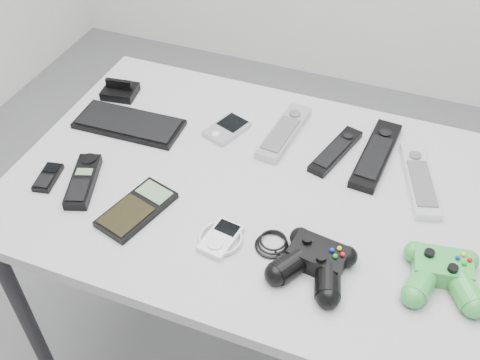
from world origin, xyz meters
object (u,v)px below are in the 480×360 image
(remote_silver_b, at_px, (420,179))
(mp3_player, at_px, (221,238))
(cordless_handset, at_px, (83,181))
(pda, at_px, (227,128))
(pda_keyboard, at_px, (129,123))
(controller_green, at_px, (443,273))
(remote_silver_a, at_px, (284,132))
(remote_black_b, at_px, (376,154))
(calculator, at_px, (137,209))
(desk, at_px, (267,208))
(remote_black_a, at_px, (336,151))
(mobile_phone, at_px, (48,177))
(controller_black, at_px, (315,261))

(remote_silver_b, distance_m, mp3_player, 0.48)
(remote_silver_b, bearing_deg, cordless_handset, -176.11)
(cordless_handset, bearing_deg, pda, 33.01)
(pda_keyboard, relative_size, controller_green, 1.66)
(pda, bearing_deg, remote_silver_a, 34.11)
(remote_black_b, xyz_separation_m, cordless_handset, (-0.60, -0.33, 0.00))
(pda, relative_size, calculator, 0.64)
(desk, bearing_deg, remote_silver_a, 97.12)
(calculator, bearing_deg, remote_black_b, 54.71)
(mp3_player, distance_m, controller_green, 0.44)
(pda, bearing_deg, remote_black_a, 22.68)
(cordless_handset, bearing_deg, mp3_player, -26.00)
(remote_black_a, bearing_deg, mp3_player, -97.80)
(mobile_phone, relative_size, cordless_handset, 0.55)
(remote_silver_a, height_order, mobile_phone, remote_silver_a)
(controller_black, bearing_deg, remote_silver_b, 71.72)
(controller_black, bearing_deg, remote_black_b, 90.32)
(remote_black_b, relative_size, controller_black, 0.98)
(cordless_handset, relative_size, calculator, 0.94)
(remote_silver_a, bearing_deg, controller_green, -31.41)
(desk, relative_size, remote_black_a, 6.12)
(mp3_player, bearing_deg, remote_black_b, 64.90)
(remote_silver_b, relative_size, cordless_handset, 1.45)
(remote_black_a, distance_m, calculator, 0.49)
(pda_keyboard, xyz_separation_m, remote_silver_b, (0.72, 0.05, 0.00))
(pda, distance_m, remote_silver_b, 0.48)
(remote_black_b, bearing_deg, remote_silver_b, -20.39)
(remote_silver_b, distance_m, calculator, 0.64)
(remote_silver_a, height_order, remote_silver_b, same)
(pda_keyboard, bearing_deg, controller_black, -27.62)
(pda, distance_m, remote_black_a, 0.28)
(mobile_phone, distance_m, cordless_handset, 0.09)
(cordless_handset, height_order, controller_black, controller_black)
(remote_silver_a, relative_size, controller_green, 1.38)
(pda_keyboard, xyz_separation_m, cordless_handset, (0.01, -0.23, 0.00))
(controller_black, distance_m, controller_green, 0.24)
(controller_green, bearing_deg, mobile_phone, 172.90)
(desk, distance_m, remote_silver_a, 0.21)
(desk, xyz_separation_m, controller_black, (0.16, -0.19, 0.09))
(pda_keyboard, bearing_deg, pda, 14.22)
(remote_silver_b, height_order, cordless_handset, cordless_handset)
(pda_keyboard, relative_size, remote_black_a, 1.42)
(pda, distance_m, mp3_player, 0.36)
(mp3_player, relative_size, controller_green, 0.59)
(remote_silver_a, bearing_deg, remote_black_b, 5.13)
(pda, bearing_deg, mobile_phone, -115.67)
(pda_keyboard, bearing_deg, mp3_player, -38.44)
(mp3_player, bearing_deg, remote_black_a, 74.96)
(cordless_handset, relative_size, controller_green, 1.00)
(desk, bearing_deg, remote_silver_b, 23.36)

